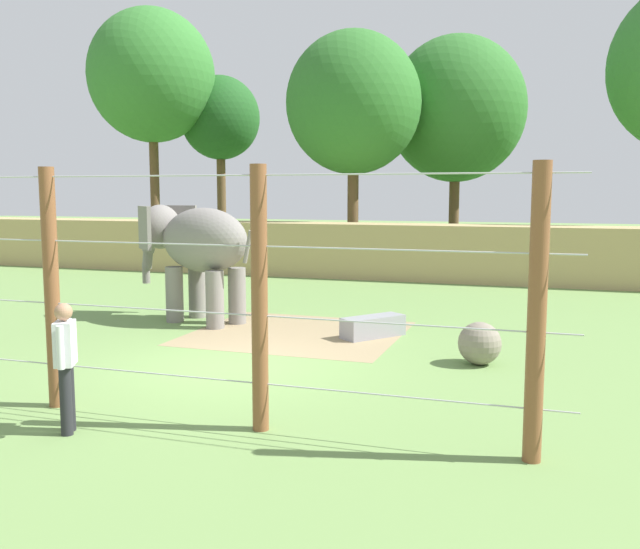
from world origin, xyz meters
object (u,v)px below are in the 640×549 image
(enrichment_ball, at_px, (480,343))
(zookeeper, at_px, (66,362))
(elephant, at_px, (196,245))
(feed_trough, at_px, (373,327))

(enrichment_ball, bearing_deg, zookeeper, -131.90)
(elephant, bearing_deg, feed_trough, -5.72)
(enrichment_ball, bearing_deg, elephant, 162.47)
(enrichment_ball, height_order, feed_trough, enrichment_ball)
(zookeeper, xyz_separation_m, feed_trough, (2.30, 6.87, -0.71))
(enrichment_ball, relative_size, zookeeper, 0.46)
(elephant, bearing_deg, zookeeper, -74.12)
(elephant, height_order, feed_trough, elephant)
(enrichment_ball, xyz_separation_m, zookeeper, (-4.65, -5.18, 0.54))
(elephant, relative_size, feed_trough, 2.51)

